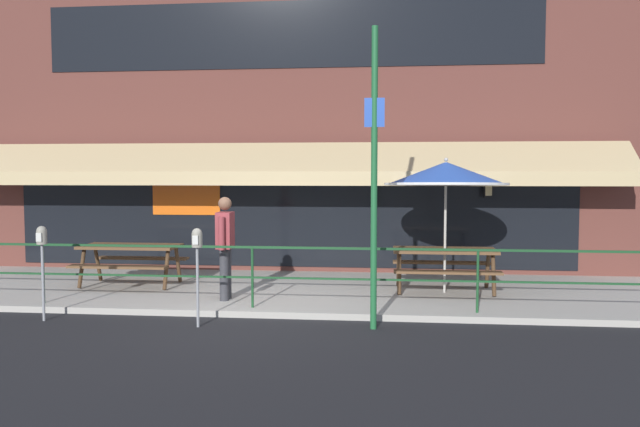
% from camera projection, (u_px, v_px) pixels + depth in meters
% --- Properties ---
extents(ground_plane, '(120.00, 120.00, 0.00)m').
position_uv_depth(ground_plane, '(248.00, 318.00, 9.47)').
color(ground_plane, black).
extents(patio_deck, '(15.00, 4.00, 0.10)m').
position_uv_depth(patio_deck, '(272.00, 290.00, 11.45)').
color(patio_deck, '#ADA89E').
rests_on(patio_deck, ground).
extents(restaurant_building, '(15.00, 1.60, 7.31)m').
position_uv_depth(restaurant_building, '(290.00, 107.00, 13.43)').
color(restaurant_building, brown).
rests_on(restaurant_building, ground).
extents(patio_railing, '(13.84, 0.04, 0.97)m').
position_uv_depth(patio_railing, '(252.00, 263.00, 9.72)').
color(patio_railing, '#194723').
rests_on(patio_railing, patio_deck).
extents(picnic_table_left, '(1.80, 1.42, 0.76)m').
position_uv_depth(picnic_table_left, '(131.00, 253.00, 11.63)').
color(picnic_table_left, brown).
rests_on(picnic_table_left, patio_deck).
extents(picnic_table_centre, '(1.80, 1.42, 0.76)m').
position_uv_depth(picnic_table_centre, '(444.00, 258.00, 11.03)').
color(picnic_table_centre, brown).
rests_on(picnic_table_centre, patio_deck).
extents(patio_umbrella_centre, '(2.14, 2.14, 2.38)m').
position_uv_depth(patio_umbrella_centre, '(446.00, 174.00, 10.87)').
color(patio_umbrella_centre, '#B7B2A8').
rests_on(patio_umbrella_centre, patio_deck).
extents(pedestrian_walking, '(0.25, 0.62, 1.71)m').
position_uv_depth(pedestrian_walking, '(225.00, 242.00, 10.33)').
color(pedestrian_walking, '#333338').
rests_on(pedestrian_walking, patio_deck).
extents(parking_meter_near, '(0.15, 0.16, 1.42)m').
position_uv_depth(parking_meter_near, '(42.00, 244.00, 9.23)').
color(parking_meter_near, gray).
rests_on(parking_meter_near, ground).
extents(parking_meter_far, '(0.15, 0.16, 1.42)m').
position_uv_depth(parking_meter_far, '(197.00, 247.00, 8.85)').
color(parking_meter_far, gray).
rests_on(parking_meter_far, ground).
extents(street_sign_pole, '(0.28, 0.09, 4.22)m').
position_uv_depth(street_sign_pole, '(374.00, 176.00, 8.68)').
color(street_sign_pole, '#1E6033').
rests_on(street_sign_pole, ground).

